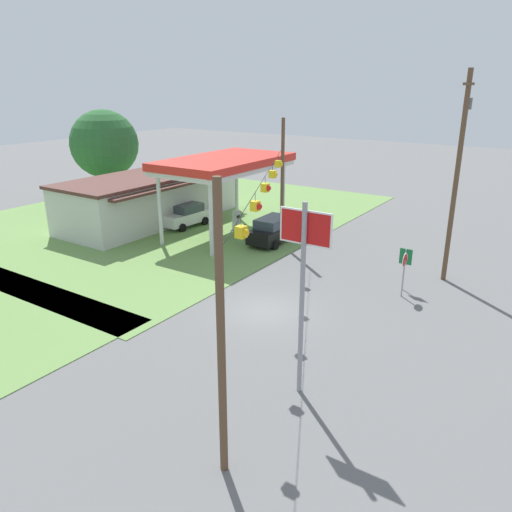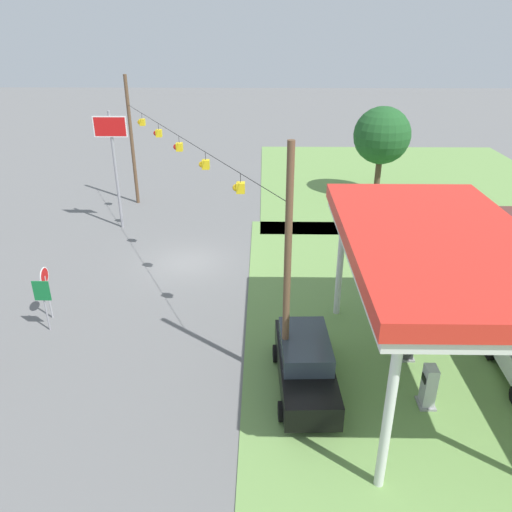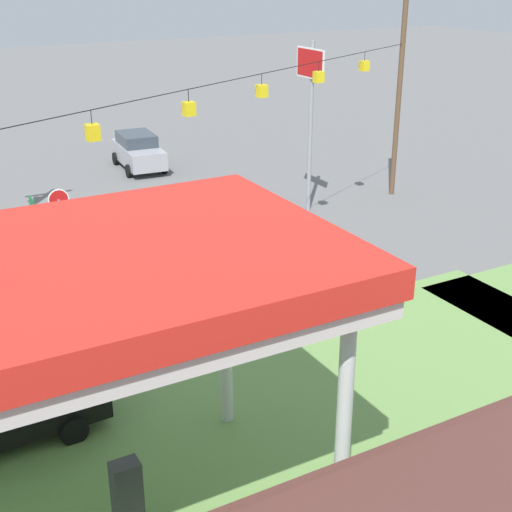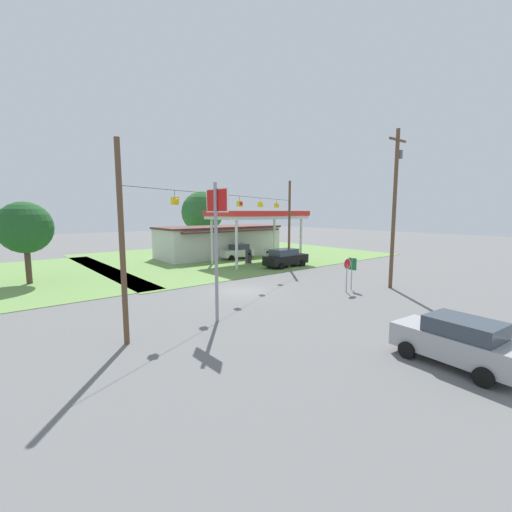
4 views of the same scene
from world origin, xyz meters
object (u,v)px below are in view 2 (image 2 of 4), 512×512
Objects in this scene: fuel_pump_near at (408,342)px; stop_sign_roadside at (46,282)px; tree_west_verge at (382,136)px; fuel_pump_far at (428,388)px; stop_sign_overhead at (113,147)px; route_sign at (43,296)px; gas_station_canopy at (437,248)px; car_at_pumps_front at (305,364)px.

fuel_pump_near is 0.64× the size of stop_sign_roadside.
fuel_pump_near is 20.82m from tree_west_verge.
fuel_pump_far is (2.69, 0.00, 0.00)m from fuel_pump_near.
stop_sign_overhead is at bearing -137.82° from fuel_pump_far.
stop_sign_roadside reaches higher than fuel_pump_far.
route_sign is 0.36× the size of tree_west_verge.
car_at_pumps_front is at bearing -84.72° from gas_station_canopy.
stop_sign_overhead is at bearing -147.46° from car_at_pumps_front.
stop_sign_roadside is 1.06m from route_sign.
route_sign is (-4.41, -14.82, 0.95)m from fuel_pump_far.
route_sign reaches higher than fuel_pump_near.
tree_west_verge is (-21.99, 7.03, 3.56)m from car_at_pumps_front.
car_at_pumps_front is 2.08× the size of stop_sign_roadside.
tree_west_verge reaches higher than route_sign.
gas_station_canopy is at bearing -105.14° from stop_sign_roadside.
fuel_pump_near is at bearing 83.38° from route_sign.
tree_west_verge is at bearing 172.80° from fuel_pump_far.
car_at_pumps_front is 11.86m from stop_sign_roadside.
car_at_pumps_front is at bearing -67.28° from fuel_pump_near.
stop_sign_roadside is at bearing -109.79° from fuel_pump_far.
fuel_pump_near is 0.31× the size of car_at_pumps_front.
fuel_pump_near is at bearing 110.52° from car_at_pumps_front.
stop_sign_overhead is (-16.28, -14.75, 4.41)m from fuel_pump_far.
car_at_pumps_front is (1.73, -4.13, 0.23)m from fuel_pump_near.
stop_sign_overhead reaches higher than fuel_pump_near.
car_at_pumps_front is 2.17× the size of route_sign.
fuel_pump_near is at bearing -179.93° from gas_station_canopy.
stop_sign_overhead is at bearing 179.66° from route_sign.
stop_sign_overhead reaches higher than car_at_pumps_front.
fuel_pump_near is 15.37m from stop_sign_roadside.
stop_sign_overhead is 3.05× the size of route_sign.
tree_west_verge is at bearing 136.30° from route_sign.
route_sign is at bearing -0.34° from stop_sign_overhead.
fuel_pump_near is at bearing 180.00° from fuel_pump_far.
tree_west_verge is (-22.96, 2.90, 3.79)m from fuel_pump_far.
fuel_pump_far is 4.25m from car_at_pumps_front.
stop_sign_overhead is (-10.85, 0.34, 3.36)m from stop_sign_roadside.
stop_sign_overhead is 1.10× the size of tree_west_verge.
tree_west_verge is (-17.53, 17.99, 2.74)m from stop_sign_roadside.
stop_sign_roadside is (-5.43, -15.09, 1.05)m from fuel_pump_far.
gas_station_canopy is at bearing -7.64° from tree_west_verge.
stop_sign_roadside reaches higher than route_sign.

